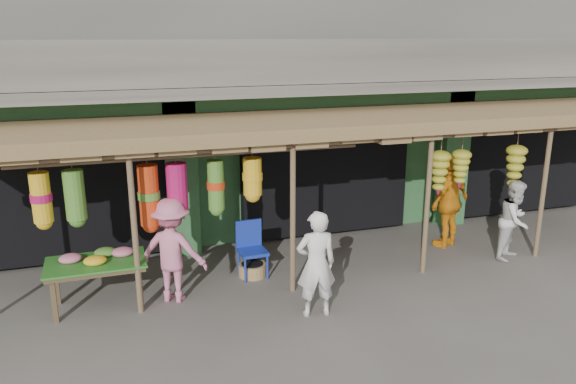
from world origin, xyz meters
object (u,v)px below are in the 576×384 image
object	(u,v)px
blue_chair	(251,246)
person_right	(515,220)
person_vendor	(450,202)
person_shopper	(172,250)
flower_table	(97,263)
person_front	(316,264)

from	to	relation	value
blue_chair	person_right	world-z (taller)	person_right
person_vendor	person_shopper	distance (m)	5.64
flower_table	person_right	distance (m)	7.58
person_right	person_shopper	size ratio (longest dim) A/B	0.90
person_front	person_shopper	world-z (taller)	person_shopper
flower_table	person_front	world-z (taller)	person_front
person_front	person_shopper	xyz separation A→B (m)	(-2.02, 1.17, 0.02)
person_front	person_vendor	bearing A→B (deg)	-146.45
person_right	person_shopper	bearing A→B (deg)	146.99
person_right	flower_table	bearing A→B (deg)	146.25
person_vendor	person_right	bearing A→B (deg)	108.73
person_shopper	person_right	bearing A→B (deg)	-154.48
person_right	blue_chair	bearing A→B (deg)	139.96
blue_chair	person_shopper	distance (m)	1.57
person_vendor	person_shopper	size ratio (longest dim) A/B	1.09
flower_table	person_front	xyz separation A→B (m)	(3.18, -1.30, 0.11)
flower_table	person_shopper	xyz separation A→B (m)	(1.16, -0.14, 0.13)
blue_chair	person_shopper	world-z (taller)	person_shopper
blue_chair	person_front	xyz separation A→B (m)	(0.58, -1.74, 0.28)
person_vendor	person_shopper	xyz separation A→B (m)	(-5.59, -0.74, -0.07)
person_front	person_shopper	distance (m)	2.33
person_vendor	flower_table	bearing A→B (deg)	-17.07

